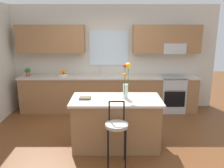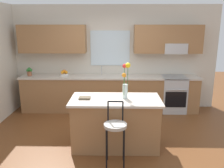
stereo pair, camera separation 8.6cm
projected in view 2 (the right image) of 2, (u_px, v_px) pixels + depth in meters
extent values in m
plane|color=brown|center=(107.00, 140.00, 4.62)|extent=(14.00, 14.00, 0.00)
cube|color=beige|center=(110.00, 57.00, 6.29)|extent=(5.60, 0.12, 2.70)
cube|color=#996B42|center=(53.00, 39.00, 5.97)|extent=(1.69, 0.34, 0.70)
cube|color=#996B42|center=(168.00, 39.00, 5.91)|extent=(1.69, 0.34, 0.70)
cube|color=silver|center=(110.00, 48.00, 6.16)|extent=(1.02, 0.03, 0.90)
cube|color=#B7BABC|center=(175.00, 48.00, 5.94)|extent=(0.56, 0.36, 0.26)
cube|color=#996B42|center=(110.00, 94.00, 6.16)|extent=(4.50, 0.60, 0.88)
cube|color=beige|center=(110.00, 77.00, 6.05)|extent=(4.56, 0.64, 0.04)
cube|color=#B7BABC|center=(101.00, 79.00, 6.06)|extent=(0.54, 0.38, 0.11)
cylinder|color=#B7BABC|center=(102.00, 71.00, 6.18)|extent=(0.02, 0.02, 0.22)
cylinder|color=#B7BABC|center=(102.00, 67.00, 6.09)|extent=(0.02, 0.12, 0.02)
cube|color=#B7BABC|center=(173.00, 94.00, 6.11)|extent=(0.60, 0.60, 0.92)
cube|color=black|center=(176.00, 99.00, 5.83)|extent=(0.52, 0.02, 0.40)
cylinder|color=#B7BABC|center=(177.00, 90.00, 5.74)|extent=(0.50, 0.02, 0.02)
cube|color=#996B42|center=(115.00, 124.00, 4.32)|extent=(1.53, 0.73, 0.88)
cube|color=beige|center=(116.00, 100.00, 4.20)|extent=(1.61, 0.81, 0.04)
cylinder|color=black|center=(106.00, 150.00, 3.61)|extent=(0.02, 0.02, 0.66)
cylinder|color=black|center=(124.00, 151.00, 3.61)|extent=(0.02, 0.02, 0.66)
cylinder|color=black|center=(107.00, 142.00, 3.87)|extent=(0.02, 0.02, 0.66)
cylinder|color=black|center=(124.00, 142.00, 3.87)|extent=(0.02, 0.02, 0.66)
cylinder|color=#B2ADA3|center=(115.00, 125.00, 3.65)|extent=(0.36, 0.36, 0.05)
cylinder|color=black|center=(108.00, 111.00, 3.74)|extent=(0.02, 0.02, 0.32)
cylinder|color=black|center=(123.00, 111.00, 3.74)|extent=(0.02, 0.02, 0.32)
cylinder|color=black|center=(115.00, 101.00, 3.70)|extent=(0.23, 0.02, 0.02)
cylinder|color=silver|center=(125.00, 91.00, 4.19)|extent=(0.09, 0.09, 0.26)
cylinder|color=#3D722D|center=(128.00, 80.00, 4.15)|extent=(0.01, 0.01, 0.52)
sphere|color=yellow|center=(128.00, 65.00, 4.08)|extent=(0.09, 0.09, 0.09)
cylinder|color=#3D722D|center=(124.00, 80.00, 4.16)|extent=(0.01, 0.01, 0.51)
sphere|color=red|center=(125.00, 66.00, 4.10)|extent=(0.07, 0.07, 0.07)
cylinder|color=#3D722D|center=(124.00, 85.00, 4.12)|extent=(0.01, 0.01, 0.36)
sphere|color=orange|center=(124.00, 75.00, 4.07)|extent=(0.08, 0.08, 0.08)
cube|color=brown|center=(85.00, 98.00, 4.19)|extent=(0.20, 0.15, 0.03)
cylinder|color=silver|center=(64.00, 75.00, 6.06)|extent=(0.24, 0.24, 0.06)
sphere|color=orange|center=(66.00, 72.00, 6.04)|extent=(0.08, 0.08, 0.08)
sphere|color=orange|center=(65.00, 72.00, 6.09)|extent=(0.08, 0.08, 0.08)
sphere|color=orange|center=(63.00, 72.00, 6.07)|extent=(0.08, 0.08, 0.08)
sphere|color=orange|center=(62.00, 72.00, 6.01)|extent=(0.08, 0.08, 0.08)
sphere|color=orange|center=(64.00, 71.00, 6.03)|extent=(0.07, 0.07, 0.07)
cylinder|color=#9E5B3D|center=(30.00, 74.00, 6.07)|extent=(0.11, 0.11, 0.11)
sphere|color=#2D7A33|center=(29.00, 69.00, 6.04)|extent=(0.09, 0.09, 0.09)
sphere|color=#2D7A33|center=(28.00, 70.00, 6.06)|extent=(0.08, 0.08, 0.08)
sphere|color=#2D7A33|center=(31.00, 70.00, 6.03)|extent=(0.08, 0.08, 0.08)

